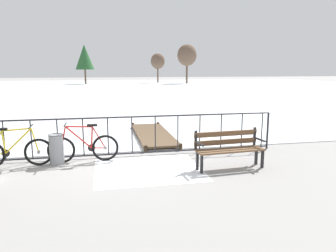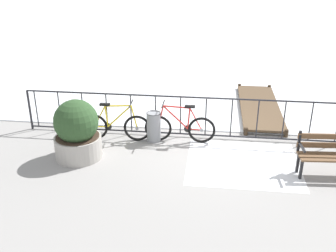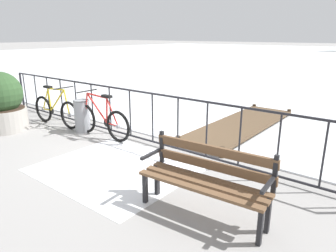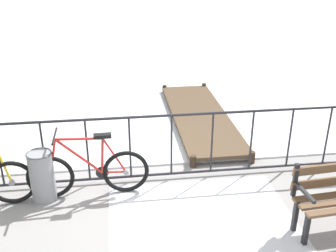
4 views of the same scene
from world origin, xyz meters
name	(u,v)px [view 1 (image 1 of 4)]	position (x,y,z in m)	size (l,w,h in m)	color
ground_plane	(109,157)	(0.00, 0.00, 0.00)	(160.00, 160.00, 0.00)	gray
frozen_pond	(104,89)	(0.00, 28.40, 0.01)	(80.00, 56.00, 0.03)	white
snow_patch	(148,169)	(0.87, -1.20, 0.00)	(2.41, 2.12, 0.01)	white
railing_fence	(108,136)	(0.00, 0.00, 0.56)	(9.06, 0.06, 1.07)	#232328
bicycle_near_railing	(84,148)	(-0.60, -0.29, 0.37)	(1.71, 0.52, 0.97)	black
bicycle_second	(14,152)	(-2.16, -0.38, 0.37)	(1.71, 0.52, 0.97)	black
park_bench	(229,146)	(2.72, -1.42, 0.51)	(1.63, 0.60, 0.89)	brown
trash_bin	(57,149)	(-1.24, -0.30, 0.37)	(0.35, 0.35, 0.73)	gray
wooden_dock	(153,134)	(1.51, 2.14, 0.12)	(1.10, 3.77, 0.20)	brown
tree_far_west	(84,57)	(-2.61, 41.65, 4.04)	(2.80, 2.80, 5.92)	brown
tree_west_mid	(187,55)	(13.08, 40.49, 4.39)	(3.04, 3.04, 6.08)	brown
tree_centre	(158,61)	(9.07, 44.24, 3.54)	(2.34, 2.34, 4.85)	brown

